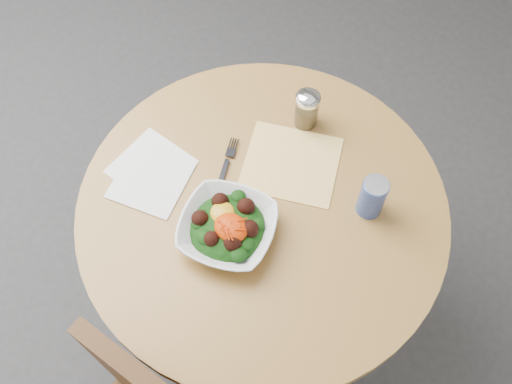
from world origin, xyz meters
TOP-DOWN VIEW (x-y plane):
  - ground at (0.00, 0.00)m, footprint 6.00×6.00m
  - table at (0.00, 0.00)m, footprint 0.90×0.90m
  - cloth_napkin at (-0.01, 0.14)m, footprint 0.29×0.28m
  - paper_napkins at (-0.27, -0.09)m, footprint 0.22×0.22m
  - salad_bowl at (-0.02, -0.11)m, footprint 0.27×0.27m
  - fork at (-0.14, 0.03)m, footprint 0.08×0.17m
  - spice_shaker at (-0.05, 0.26)m, footprint 0.06×0.06m
  - beverage_can at (0.21, 0.14)m, footprint 0.06×0.06m

SIDE VIEW (x-z plane):
  - ground at x=0.00m, z-range 0.00..0.00m
  - table at x=0.00m, z-range 0.18..0.93m
  - cloth_napkin at x=-0.01m, z-range 0.75..0.75m
  - paper_napkins at x=-0.27m, z-range 0.75..0.75m
  - fork at x=-0.14m, z-range 0.75..0.76m
  - salad_bowl at x=-0.02m, z-range 0.74..0.82m
  - spice_shaker at x=-0.05m, z-range 0.75..0.86m
  - beverage_can at x=0.21m, z-range 0.75..0.87m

